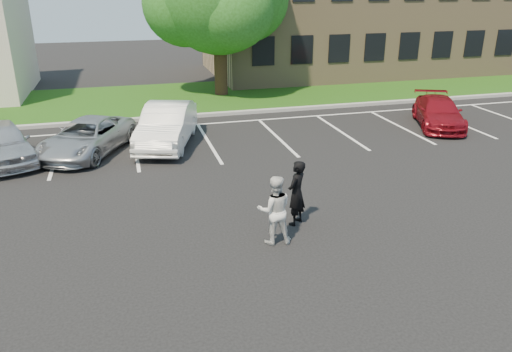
# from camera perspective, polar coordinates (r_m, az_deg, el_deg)

# --- Properties ---
(ground_plane) EXTENTS (90.00, 90.00, 0.00)m
(ground_plane) POSITION_cam_1_polar(r_m,az_deg,el_deg) (12.40, 1.23, -7.03)
(ground_plane) COLOR black
(ground_plane) RESTS_ON ground
(curb) EXTENTS (40.00, 0.30, 0.15)m
(curb) POSITION_cam_1_polar(r_m,az_deg,el_deg) (23.39, -7.19, 6.86)
(curb) COLOR gray
(curb) RESTS_ON ground
(grass_strip) EXTENTS (44.00, 8.00, 0.08)m
(grass_strip) POSITION_cam_1_polar(r_m,az_deg,el_deg) (27.26, -8.46, 8.81)
(grass_strip) COLOR #1E490E
(grass_strip) RESTS_ON ground
(stall_lines) EXTENTS (34.00, 5.36, 0.01)m
(stall_lines) POSITION_cam_1_polar(r_m,az_deg,el_deg) (20.77, -2.08, 4.94)
(stall_lines) COLOR silver
(stall_lines) RESTS_ON ground
(office_building) EXTENTS (22.40, 10.40, 8.30)m
(office_building) POSITION_cam_1_polar(r_m,az_deg,el_deg) (36.72, 13.19, 18.22)
(office_building) COLOR #947C58
(office_building) RESTS_ON ground
(man_black_suit) EXTENTS (0.74, 0.73, 1.72)m
(man_black_suit) POSITION_cam_1_polar(r_m,az_deg,el_deg) (12.75, 4.65, -1.94)
(man_black_suit) COLOR black
(man_black_suit) RESTS_ON ground
(man_white_shirt) EXTENTS (0.91, 0.75, 1.71)m
(man_white_shirt) POSITION_cam_1_polar(r_m,az_deg,el_deg) (11.81, 2.13, -3.90)
(man_white_shirt) COLOR silver
(man_white_shirt) RESTS_ON ground
(car_silver_west) EXTENTS (3.00, 4.42, 1.40)m
(car_silver_west) POSITION_cam_1_polar(r_m,az_deg,el_deg) (19.29, -27.01, 3.41)
(car_silver_west) COLOR silver
(car_silver_west) RESTS_ON ground
(car_silver_minivan) EXTENTS (3.85, 4.93, 1.24)m
(car_silver_minivan) POSITION_cam_1_polar(r_m,az_deg,el_deg) (19.09, -18.75, 4.23)
(car_silver_minivan) COLOR #AFB1B7
(car_silver_minivan) RESTS_ON ground
(car_white_sedan) EXTENTS (2.95, 4.98, 1.55)m
(car_white_sedan) POSITION_cam_1_polar(r_m,az_deg,el_deg) (19.35, -10.16, 5.74)
(car_white_sedan) COLOR white
(car_white_sedan) RESTS_ON ground
(car_red_compact) EXTENTS (3.19, 4.54, 1.22)m
(car_red_compact) POSITION_cam_1_polar(r_m,az_deg,el_deg) (23.00, 20.12, 6.84)
(car_red_compact) COLOR maroon
(car_red_compact) RESTS_ON ground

